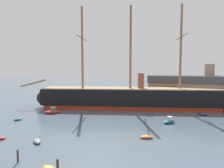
{
  "coord_description": "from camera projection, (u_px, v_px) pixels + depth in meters",
  "views": [
    {
      "loc": [
        26.66,
        -12.39,
        14.05
      ],
      "look_at": [
        4.65,
        39.08,
        9.4
      ],
      "focal_mm": 32.74,
      "sensor_mm": 36.0,
      "label": 1
    }
  ],
  "objects": [
    {
      "name": "dinghy_mid_right",
      "position": [
        147.0,
        137.0,
        40.19
      ],
      "size": [
        2.84,
        2.04,
        0.62
      ],
      "color": "orange",
      "rests_on": "ground"
    },
    {
      "name": "tall_ship",
      "position": [
        130.0,
        98.0,
        68.84
      ],
      "size": [
        68.73,
        27.91,
        34.17
      ],
      "color": "maroon",
      "rests_on": "ground"
    },
    {
      "name": "motorboat_alongside_bow",
      "position": [
        52.0,
        111.0,
        61.82
      ],
      "size": [
        4.63,
        4.61,
        1.94
      ],
      "color": "#B22D28",
      "rests_on": "ground"
    },
    {
      "name": "mooring_piling_midwater",
      "position": [
        18.0,
        156.0,
        30.11
      ],
      "size": [
        0.29,
        0.29,
        1.91
      ],
      "primitive_type": "cylinder",
      "color": "#423323",
      "rests_on": "ground"
    },
    {
      "name": "dinghy_far_left",
      "position": [
        47.0,
        101.0,
        83.64
      ],
      "size": [
        2.24,
        0.98,
        0.53
      ],
      "color": "gray",
      "rests_on": "ground"
    },
    {
      "name": "dinghy_foreground_left",
      "position": [
        0.0,
        138.0,
        39.48
      ],
      "size": [
        2.17,
        2.28,
        0.52
      ],
      "color": "#B22D28",
      "rests_on": "ground"
    },
    {
      "name": "motorboat_alongside_stern",
      "position": [
        169.0,
        121.0,
        51.24
      ],
      "size": [
        3.28,
        4.26,
        1.66
      ],
      "color": "#236670",
      "rests_on": "ground"
    },
    {
      "name": "dinghy_mid_left",
      "position": [
        18.0,
        119.0,
        53.93
      ],
      "size": [
        1.81,
        2.45,
        0.53
      ],
      "color": "#236670",
      "rests_on": "ground"
    },
    {
      "name": "sailboat_distant_centre",
      "position": [
        131.0,
        102.0,
        79.79
      ],
      "size": [
        3.16,
        3.75,
        4.95
      ],
      "color": "#1E284C",
      "rests_on": "ground"
    },
    {
      "name": "dinghy_far_right",
      "position": [
        203.0,
        114.0,
        59.34
      ],
      "size": [
        2.87,
        2.01,
        0.62
      ],
      "color": "#1E284C",
      "rests_on": "ground"
    },
    {
      "name": "mooring_piling_left_pair",
      "position": [
        58.0,
        167.0,
        26.82
      ],
      "size": [
        0.35,
        0.35,
        2.0
      ],
      "primitive_type": "cylinder",
      "color": "#423323",
      "rests_on": "ground"
    },
    {
      "name": "dinghy_near_centre",
      "position": [
        37.0,
        141.0,
        37.95
      ],
      "size": [
        2.93,
        2.59,
        0.65
      ],
      "color": "gray",
      "rests_on": "ground"
    },
    {
      "name": "dockside_warehouse_right",
      "position": [
        201.0,
        91.0,
        74.65
      ],
      "size": [
        40.02,
        13.48,
        15.13
      ],
      "color": "#565659",
      "rests_on": "ground"
    }
  ]
}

